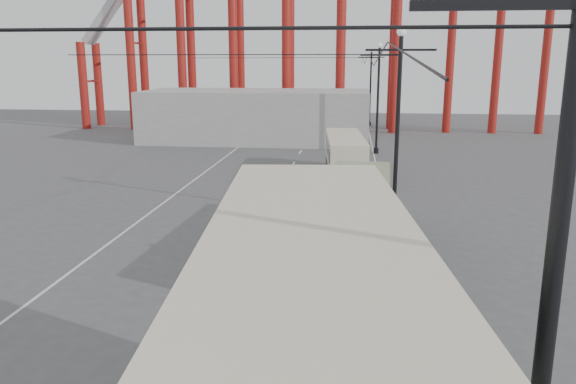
# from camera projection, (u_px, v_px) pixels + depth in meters

# --- Properties ---
(road_markings) EXTENTS (12.52, 120.00, 0.01)m
(road_markings) POSITION_uv_depth(u_px,v_px,m) (268.00, 212.00, 29.78)
(road_markings) COLOR silver
(road_markings) RESTS_ON ground
(lamp_post_mid) EXTENTS (3.20, 0.44, 9.32)m
(lamp_post_mid) POSITION_uv_depth(u_px,v_px,m) (397.00, 129.00, 26.36)
(lamp_post_mid) COLOR black
(lamp_post_mid) RESTS_ON ground
(lamp_post_far) EXTENTS (3.20, 0.44, 9.32)m
(lamp_post_far) POSITION_uv_depth(u_px,v_px,m) (378.00, 99.00, 47.65)
(lamp_post_far) COLOR black
(lamp_post_far) RESTS_ON ground
(lamp_post_distant) EXTENTS (3.20, 0.44, 9.32)m
(lamp_post_distant) POSITION_uv_depth(u_px,v_px,m) (370.00, 88.00, 68.94)
(lamp_post_distant) COLOR black
(lamp_post_distant) RESTS_ON ground
(fairground_shed) EXTENTS (22.00, 10.00, 5.00)m
(fairground_shed) POSITION_uv_depth(u_px,v_px,m) (257.00, 116.00, 56.20)
(fairground_shed) COLOR #989994
(fairground_shed) RESTS_ON ground
(single_decker_green) EXTENTS (3.21, 11.19, 3.13)m
(single_decker_green) POSITION_uv_depth(u_px,v_px,m) (356.00, 220.00, 21.86)
(single_decker_green) COLOR #707E5C
(single_decker_green) RESTS_ON ground
(single_decker_cream) EXTENTS (3.05, 9.44, 2.89)m
(single_decker_cream) POSITION_uv_depth(u_px,v_px,m) (345.00, 154.00, 38.18)
(single_decker_cream) COLOR beige
(single_decker_cream) RESTS_ON ground
(pedestrian) EXTENTS (0.81, 0.78, 1.87)m
(pedestrian) POSITION_uv_depth(u_px,v_px,m) (237.00, 240.00, 22.05)
(pedestrian) COLOR black
(pedestrian) RESTS_ON ground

